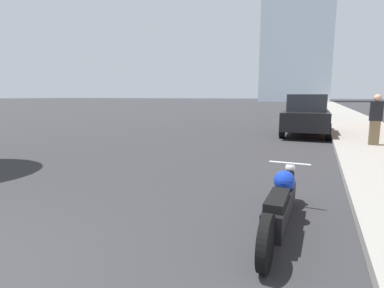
{
  "coord_description": "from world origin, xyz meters",
  "views": [
    {
      "loc": [
        3.41,
        -0.71,
        1.75
      ],
      "look_at": [
        0.97,
        5.12,
        0.73
      ],
      "focal_mm": 28.0,
      "sensor_mm": 36.0,
      "label": 1
    }
  ],
  "objects_px": {
    "pedestrian": "(376,119)",
    "parked_car_black": "(306,115)",
    "motorcycle": "(281,203)",
    "parked_car_silver": "(314,102)",
    "parked_car_white": "(311,108)",
    "parked_car_yellow": "(312,104)"
  },
  "relations": [
    {
      "from": "parked_car_silver",
      "to": "parked_car_black",
      "type": "bearing_deg",
      "value": -87.04
    },
    {
      "from": "motorcycle",
      "to": "parked_car_silver",
      "type": "height_order",
      "value": "parked_car_silver"
    },
    {
      "from": "motorcycle",
      "to": "parked_car_yellow",
      "type": "xyz_separation_m",
      "value": [
        -0.35,
        34.19,
        0.4
      ]
    },
    {
      "from": "parked_car_white",
      "to": "parked_car_yellow",
      "type": "relative_size",
      "value": 1.14
    },
    {
      "from": "parked_car_white",
      "to": "parked_car_silver",
      "type": "height_order",
      "value": "parked_car_silver"
    },
    {
      "from": "motorcycle",
      "to": "parked_car_silver",
      "type": "relative_size",
      "value": 0.58
    },
    {
      "from": "pedestrian",
      "to": "parked_car_yellow",
      "type": "bearing_deg",
      "value": 95.29
    },
    {
      "from": "parked_car_black",
      "to": "parked_car_yellow",
      "type": "distance_m",
      "value": 23.84
    },
    {
      "from": "motorcycle",
      "to": "pedestrian",
      "type": "xyz_separation_m",
      "value": [
        2.13,
        7.4,
        0.64
      ]
    },
    {
      "from": "parked_car_white",
      "to": "pedestrian",
      "type": "relative_size",
      "value": 2.77
    },
    {
      "from": "parked_car_black",
      "to": "parked_car_white",
      "type": "relative_size",
      "value": 0.95
    },
    {
      "from": "pedestrian",
      "to": "parked_car_black",
      "type": "bearing_deg",
      "value": 126.91
    },
    {
      "from": "motorcycle",
      "to": "parked_car_silver",
      "type": "distance_m",
      "value": 44.75
    },
    {
      "from": "motorcycle",
      "to": "parked_car_yellow",
      "type": "distance_m",
      "value": 34.19
    },
    {
      "from": "motorcycle",
      "to": "parked_car_black",
      "type": "height_order",
      "value": "parked_car_black"
    },
    {
      "from": "parked_car_black",
      "to": "parked_car_yellow",
      "type": "bearing_deg",
      "value": 90.27
    },
    {
      "from": "parked_car_black",
      "to": "parked_car_white",
      "type": "distance_m",
      "value": 11.49
    },
    {
      "from": "motorcycle",
      "to": "parked_car_silver",
      "type": "xyz_separation_m",
      "value": [
        -0.31,
        44.75,
        0.54
      ]
    },
    {
      "from": "parked_car_yellow",
      "to": "parked_car_silver",
      "type": "bearing_deg",
      "value": 85.92
    },
    {
      "from": "parked_car_black",
      "to": "pedestrian",
      "type": "xyz_separation_m",
      "value": [
        2.21,
        -2.95,
        0.1
      ]
    },
    {
      "from": "parked_car_white",
      "to": "pedestrian",
      "type": "xyz_separation_m",
      "value": [
        2.28,
        -14.44,
        0.19
      ]
    },
    {
      "from": "parked_car_yellow",
      "to": "parked_car_silver",
      "type": "relative_size",
      "value": 0.89
    }
  ]
}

